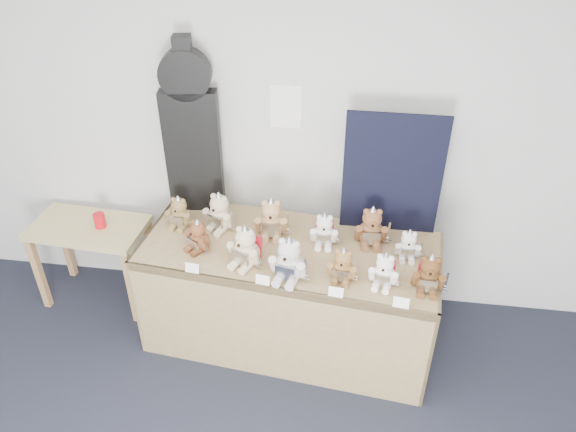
# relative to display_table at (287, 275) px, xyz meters

# --- Properties ---
(room_shell) EXTENTS (6.00, 6.00, 6.00)m
(room_shell) POSITION_rel_display_table_xyz_m (-0.09, 0.61, 0.92)
(room_shell) COLOR white
(room_shell) RESTS_ON floor
(display_table) EXTENTS (2.03, 1.02, 0.81)m
(display_table) POSITION_rel_display_table_xyz_m (0.00, 0.00, 0.00)
(display_table) COLOR olive
(display_table) RESTS_ON floor
(side_table) EXTENTS (0.86, 0.52, 0.69)m
(side_table) POSITION_rel_display_table_xyz_m (-1.51, 0.30, -0.08)
(side_table) COLOR tan
(side_table) RESTS_ON floor
(guitar_case) EXTENTS (0.39, 0.16, 1.23)m
(guitar_case) POSITION_rel_display_table_xyz_m (-0.71, 0.47, 0.78)
(guitar_case) COLOR black
(guitar_case) RESTS_ON display_table
(navy_board) EXTENTS (0.64, 0.03, 0.85)m
(navy_board) POSITION_rel_display_table_xyz_m (0.63, 0.38, 0.60)
(navy_board) COLOR black
(navy_board) RESTS_ON display_table
(red_cup) EXTENTS (0.08, 0.08, 0.11)m
(red_cup) POSITION_rel_display_table_xyz_m (-1.41, 0.29, 0.10)
(red_cup) COLOR red
(red_cup) RESTS_ON side_table
(teddy_front_far_left) EXTENTS (0.20, 0.20, 0.24)m
(teddy_front_far_left) POSITION_rel_display_table_xyz_m (-0.57, -0.02, 0.27)
(teddy_front_far_left) COLOR brown
(teddy_front_far_left) RESTS_ON display_table
(teddy_front_left) EXTENTS (0.24, 0.24, 0.31)m
(teddy_front_left) POSITION_rel_display_table_xyz_m (-0.24, -0.12, 0.29)
(teddy_front_left) COLOR beige
(teddy_front_left) RESTS_ON display_table
(teddy_front_centre) EXTENTS (0.26, 0.24, 0.32)m
(teddy_front_centre) POSITION_rel_display_table_xyz_m (0.04, -0.22, 0.30)
(teddy_front_centre) COLOR silver
(teddy_front_centre) RESTS_ON display_table
(teddy_front_right) EXTENTS (0.20, 0.18, 0.25)m
(teddy_front_right) POSITION_rel_display_table_xyz_m (0.36, -0.19, 0.27)
(teddy_front_right) COLOR olive
(teddy_front_right) RESTS_ON display_table
(teddy_front_far_right) EXTENTS (0.20, 0.18, 0.25)m
(teddy_front_far_right) POSITION_rel_display_table_xyz_m (0.61, -0.20, 0.27)
(teddy_front_far_right) COLOR white
(teddy_front_far_right) RESTS_ON display_table
(teddy_front_end) EXTENTS (0.22, 0.19, 0.27)m
(teddy_front_end) POSITION_rel_display_table_xyz_m (0.87, -0.21, 0.28)
(teddy_front_end) COLOR brown
(teddy_front_end) RESTS_ON display_table
(teddy_back_left) EXTENTS (0.24, 0.23, 0.30)m
(teddy_back_left) POSITION_rel_display_table_xyz_m (-0.49, 0.24, 0.29)
(teddy_back_left) COLOR beige
(teddy_back_left) RESTS_ON display_table
(teddy_back_centre_left) EXTENTS (0.25, 0.21, 0.31)m
(teddy_back_centre_left) POSITION_rel_display_table_xyz_m (-0.13, 0.20, 0.30)
(teddy_back_centre_left) COLOR tan
(teddy_back_centre_left) RESTS_ON display_table
(teddy_back_centre_right) EXTENTS (0.21, 0.17, 0.25)m
(teddy_back_centre_right) POSITION_rel_display_table_xyz_m (0.22, 0.15, 0.27)
(teddy_back_centre_right) COLOR white
(teddy_back_centre_right) RESTS_ON display_table
(teddy_back_right) EXTENTS (0.25, 0.20, 0.30)m
(teddy_back_right) POSITION_rel_display_table_xyz_m (0.53, 0.20, 0.29)
(teddy_back_right) COLOR brown
(teddy_back_right) RESTS_ON display_table
(teddy_back_end) EXTENTS (0.18, 0.15, 0.22)m
(teddy_back_end) POSITION_rel_display_table_xyz_m (0.76, 0.08, 0.26)
(teddy_back_end) COLOR silver
(teddy_back_end) RESTS_ON display_table
(teddy_back_far_left) EXTENTS (0.21, 0.18, 0.25)m
(teddy_back_far_left) POSITION_rel_display_table_xyz_m (-0.77, 0.22, 0.27)
(teddy_back_far_left) COLOR olive
(teddy_back_far_left) RESTS_ON display_table
(entry_card_a) EXTENTS (0.09, 0.03, 0.06)m
(entry_card_a) POSITION_rel_display_table_xyz_m (-0.55, -0.25, 0.21)
(entry_card_a) COLOR white
(entry_card_a) RESTS_ON display_table
(entry_card_b) EXTENTS (0.09, 0.03, 0.06)m
(entry_card_b) POSITION_rel_display_table_xyz_m (-0.10, -0.30, 0.21)
(entry_card_b) COLOR white
(entry_card_b) RESTS_ON display_table
(entry_card_c) EXTENTS (0.09, 0.03, 0.06)m
(entry_card_c) POSITION_rel_display_table_xyz_m (0.34, -0.35, 0.21)
(entry_card_c) COLOR white
(entry_card_c) RESTS_ON display_table
(entry_card_d) EXTENTS (0.09, 0.03, 0.07)m
(entry_card_d) POSITION_rel_display_table_xyz_m (0.71, -0.39, 0.21)
(entry_card_d) COLOR white
(entry_card_d) RESTS_ON display_table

